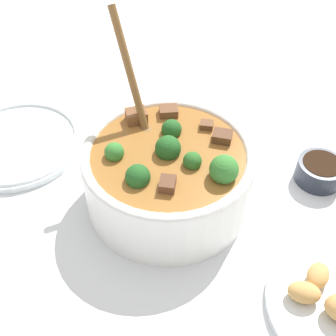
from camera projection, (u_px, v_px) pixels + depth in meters
ground_plane at (168, 198)px, 0.69m from camera, size 4.00×4.00×0.00m
stew_bowl at (168, 172)px, 0.65m from camera, size 0.26×0.26×0.27m
condiment_bowl at (320, 170)px, 0.71m from camera, size 0.08×0.08×0.04m
empty_plate at (17, 143)px, 0.78m from camera, size 0.24×0.24×0.02m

